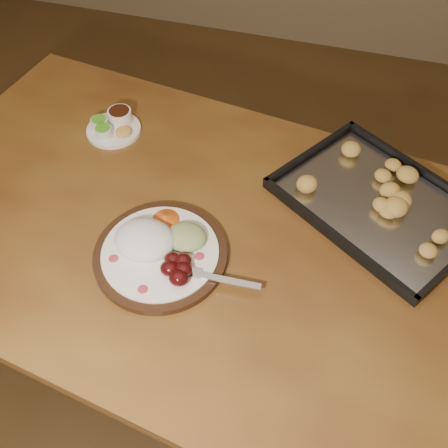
% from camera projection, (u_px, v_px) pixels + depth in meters
% --- Properties ---
extents(ground, '(4.00, 4.00, 0.00)m').
position_uv_depth(ground, '(158.00, 317.00, 1.86)').
color(ground, brown).
rests_on(ground, ground).
extents(dining_table, '(1.61, 1.10, 0.75)m').
position_uv_depth(dining_table, '(196.00, 250.00, 1.25)').
color(dining_table, brown).
rests_on(dining_table, ground).
extents(dinner_plate, '(0.39, 0.30, 0.07)m').
position_uv_depth(dinner_plate, '(159.00, 248.00, 1.10)').
color(dinner_plate, black).
rests_on(dinner_plate, dining_table).
extents(condiment_saucer, '(0.15, 0.15, 0.05)m').
position_uv_depth(condiment_saucer, '(113.00, 125.00, 1.37)').
color(condiment_saucer, white).
rests_on(condiment_saucer, dining_table).
extents(baking_tray, '(0.57, 0.53, 0.05)m').
position_uv_depth(baking_tray, '(378.00, 201.00, 1.20)').
color(baking_tray, black).
rests_on(baking_tray, dining_table).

